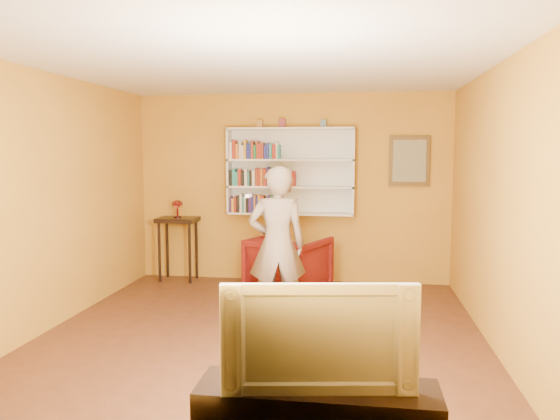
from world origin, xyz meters
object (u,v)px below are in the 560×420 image
(console_table, at_px, (178,228))
(television, at_px, (318,333))
(ruby_lustre, at_px, (177,205))
(armchair, at_px, (289,267))
(person, at_px, (277,245))
(bookshelf, at_px, (291,172))

(console_table, height_order, television, television)
(console_table, relative_size, ruby_lustre, 3.66)
(armchair, height_order, person, person)
(armchair, bearing_deg, bookshelf, -61.46)
(ruby_lustre, bearing_deg, armchair, -24.00)
(ruby_lustre, xyz_separation_m, television, (2.39, -4.50, -0.28))
(person, bearing_deg, armchair, -103.29)
(bookshelf, height_order, ruby_lustre, bookshelf)
(television, bearing_deg, console_table, 109.25)
(ruby_lustre, height_order, television, ruby_lustre)
(ruby_lustre, xyz_separation_m, person, (1.73, -1.79, -0.24))
(television, bearing_deg, bookshelf, 90.43)
(armchair, bearing_deg, person, 112.91)
(armchair, relative_size, person, 0.52)
(ruby_lustre, height_order, armchair, ruby_lustre)
(bookshelf, height_order, person, bookshelf)
(armchair, bearing_deg, console_table, -1.21)
(ruby_lustre, bearing_deg, person, -45.89)
(person, bearing_deg, ruby_lustre, -59.30)
(bookshelf, height_order, armchair, bookshelf)
(bookshelf, distance_m, armchair, 1.51)
(console_table, bearing_deg, ruby_lustre, -90.00)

